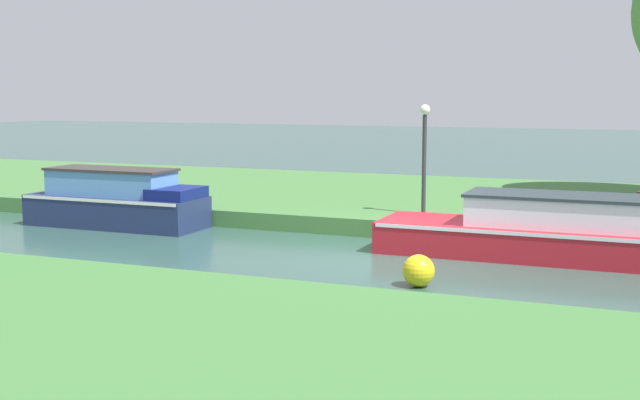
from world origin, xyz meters
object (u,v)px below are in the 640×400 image
lamp_post (424,144)px  mooring_post_near (640,211)px  red_barge (583,234)px  channel_buoy (419,271)px  navy_narrowboat (117,201)px

lamp_post → mooring_post_near: bearing=-7.0°
red_barge → lamp_post: lamp_post is taller
lamp_post → mooring_post_near: size_ratio=3.14×
lamp_post → red_barge: bearing=-29.7°
red_barge → mooring_post_near: red_barge is taller
red_barge → channel_buoy: bearing=-125.4°
red_barge → navy_narrowboat: size_ratio=1.74×
mooring_post_near → navy_narrowboat: bearing=-172.4°
navy_narrowboat → channel_buoy: size_ratio=8.12×
mooring_post_near → channel_buoy: bearing=-124.3°
lamp_post → mooring_post_near: lamp_post is taller
lamp_post → channel_buoy: size_ratio=4.68×
red_barge → channel_buoy: size_ratio=14.10×
red_barge → lamp_post: 4.54m
navy_narrowboat → channel_buoy: bearing=-21.4°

